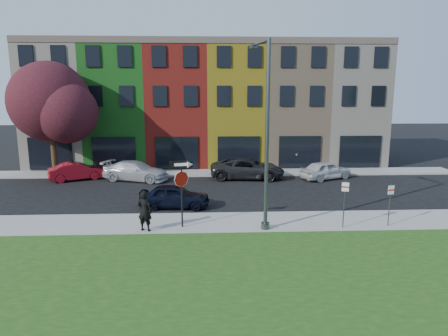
{
  "coord_description": "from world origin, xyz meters",
  "views": [
    {
      "loc": [
        -2.6,
        -15.73,
        6.52
      ],
      "look_at": [
        -1.73,
        4.0,
        2.61
      ],
      "focal_mm": 32.0,
      "sensor_mm": 36.0,
      "label": 1
    }
  ],
  "objects_px": {
    "stop_sign": "(181,180)",
    "street_lamp": "(266,136)",
    "man": "(145,211)",
    "sedan_near": "(174,196)"
  },
  "relations": [
    {
      "from": "sedan_near",
      "to": "stop_sign",
      "type": "bearing_deg",
      "value": -165.83
    },
    {
      "from": "stop_sign",
      "to": "sedan_near",
      "type": "bearing_deg",
      "value": 87.81
    },
    {
      "from": "man",
      "to": "sedan_near",
      "type": "distance_m",
      "value": 4.15
    },
    {
      "from": "sedan_near",
      "to": "street_lamp",
      "type": "bearing_deg",
      "value": -126.32
    },
    {
      "from": "man",
      "to": "street_lamp",
      "type": "distance_m",
      "value": 6.47
    },
    {
      "from": "man",
      "to": "street_lamp",
      "type": "xyz_separation_m",
      "value": [
        5.52,
        0.2,
        3.37
      ]
    },
    {
      "from": "stop_sign",
      "to": "street_lamp",
      "type": "height_order",
      "value": "street_lamp"
    },
    {
      "from": "stop_sign",
      "to": "street_lamp",
      "type": "bearing_deg",
      "value": -15.73
    },
    {
      "from": "stop_sign",
      "to": "sedan_near",
      "type": "xyz_separation_m",
      "value": [
        -0.64,
        3.58,
        -1.72
      ]
    },
    {
      "from": "stop_sign",
      "to": "man",
      "type": "xyz_separation_m",
      "value": [
        -1.67,
        -0.42,
        -1.32
      ]
    }
  ]
}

